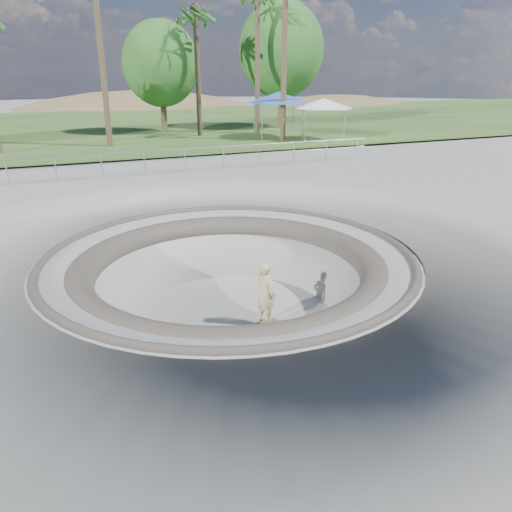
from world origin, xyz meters
The scene contains 12 objects.
ground centered at (0.00, 0.00, 0.00)m, with size 180.00×180.00×0.00m, color gray.
skate_bowl centered at (0.00, 0.00, -1.83)m, with size 14.00×14.00×4.10m.
grass_strip centered at (0.00, 34.00, 0.22)m, with size 180.00×36.00×0.12m.
distant_hills centered at (3.78, 57.17, -7.02)m, with size 103.20×45.00×28.60m.
safety_railing centered at (0.00, 12.00, 0.69)m, with size 25.00×0.06×1.03m.
skateboard centered at (0.76, -0.83, -1.84)m, with size 0.75×0.29×0.08m.
skater centered at (0.76, -0.83, -0.92)m, with size 0.66×0.43×1.81m, color tan.
canopy_white centered at (13.30, 18.23, 2.68)m, with size 5.01×5.01×2.75m.
canopy_blue centered at (11.08, 20.67, 2.99)m, with size 6.01×6.01×3.10m.
palm_d centered at (6.28, 23.86, 8.17)m, with size 2.60×2.60×9.31m.
bushy_tree_mid centered at (4.31, 26.66, 5.20)m, with size 5.62×5.11×8.11m.
bushy_tree_right centered at (14.07, 26.62, 6.30)m, with size 6.84×6.22×9.87m.
Camera 1 is at (-4.25, -12.20, 4.83)m, focal length 35.00 mm.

